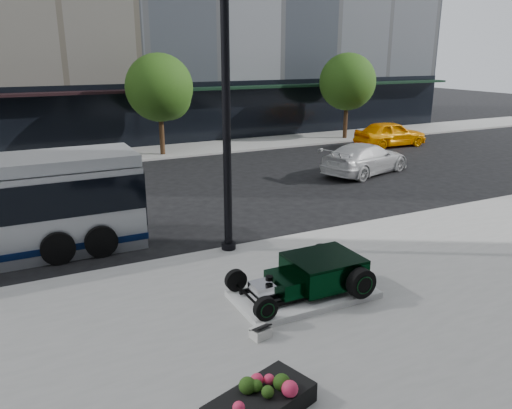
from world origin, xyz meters
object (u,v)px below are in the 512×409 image
hot_rod (316,273)px  yellow_taxi (390,134)px  flower_planter (260,402)px  lamppost (227,127)px  white_sedan (365,158)px

hot_rod → yellow_taxi: 22.04m
hot_rod → yellow_taxi: bearing=44.5°
hot_rod → flower_planter: hot_rod is taller
lamppost → yellow_taxi: 20.44m
lamppost → yellow_taxi: (16.45, 11.76, -2.99)m
flower_planter → lamppost: bearing=70.6°
flower_planter → yellow_taxi: yellow_taxi is taller
yellow_taxi → flower_planter: bearing=136.7°
flower_planter → white_sedan: (12.64, 13.28, 0.43)m
hot_rod → lamppost: (-0.72, 3.68, 3.11)m
lamppost → white_sedan: 12.45m
yellow_taxi → white_sedan: bearing=132.7°
hot_rod → white_sedan: (9.51, 10.09, 0.07)m
flower_planter → hot_rod: bearing=45.5°
hot_rod → yellow_taxi: (15.73, 15.43, 0.11)m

